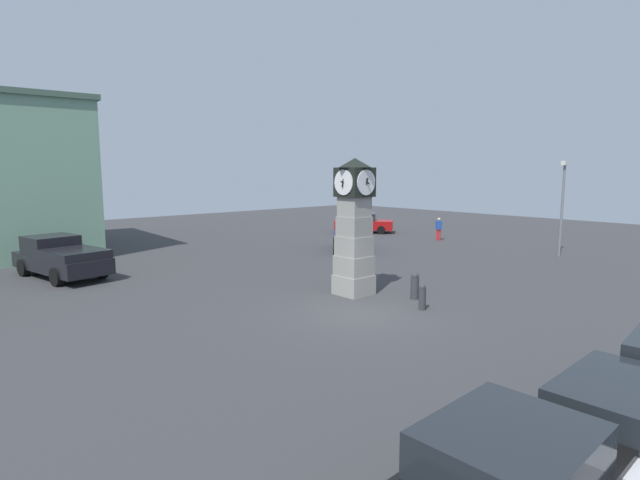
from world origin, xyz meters
TOP-DOWN VIEW (x-y plane):
  - ground_plane at (0.00, 0.00)m, footprint 79.33×79.33m
  - clock_tower at (1.86, 2.07)m, footprint 1.52×1.48m
  - bollard_near_tower at (3.04, -0.01)m, footprint 0.32×0.32m
  - bollard_mid_row at (2.04, -1.11)m, footprint 0.26×0.26m
  - car_navy_sedan at (-6.09, -8.59)m, footprint 4.03×2.16m
  - car_near_tower at (-2.97, -9.01)m, footprint 4.60×2.18m
  - car_silver_hatch at (9.65, 9.95)m, footprint 4.55×4.65m
  - car_end_of_row at (16.71, 15.49)m, footprint 4.18×4.64m
  - pickup_truck at (-5.82, 13.26)m, footprint 3.03×5.79m
  - pedestrian_crossing_lot at (17.39, 8.84)m, footprint 0.46×0.39m
  - street_lamp_far_side at (16.96, 0.37)m, footprint 0.50×0.24m

SIDE VIEW (x-z plane):
  - ground_plane at x=0.00m, z-range 0.00..0.00m
  - bollard_mid_row at x=2.04m, z-range 0.01..0.93m
  - bollard_near_tower at x=3.04m, z-range 0.01..1.04m
  - car_near_tower at x=-2.97m, z-range 0.02..1.47m
  - car_end_of_row at x=16.71m, z-range 0.01..1.55m
  - car_silver_hatch at x=9.65m, z-range 0.02..1.56m
  - car_navy_sedan at x=-6.09m, z-range 0.01..1.63m
  - pedestrian_crossing_lot at x=17.39m, z-range 0.11..1.69m
  - pickup_truck at x=-5.82m, z-range 0.01..1.86m
  - clock_tower at x=1.86m, z-range -0.03..5.30m
  - street_lamp_far_side at x=16.96m, z-range 0.48..5.87m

